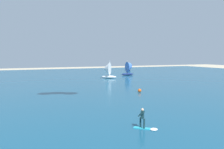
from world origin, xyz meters
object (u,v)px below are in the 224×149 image
(kitesurfer, at_px, (145,121))
(marker_buoy, at_px, (140,90))
(sailboat_far_right, at_px, (129,68))
(sailboat_near_shore, at_px, (107,70))
(sailboat_heeled_over, at_px, (129,67))

(kitesurfer, distance_m, marker_buoy, 17.83)
(sailboat_far_right, distance_m, marker_buoy, 30.50)
(marker_buoy, bearing_deg, sailboat_near_shore, 81.73)
(sailboat_near_shore, bearing_deg, sailboat_far_right, 30.32)
(sailboat_heeled_over, height_order, marker_buoy, sailboat_heeled_over)
(sailboat_far_right, relative_size, marker_buoy, 7.86)
(sailboat_near_shore, bearing_deg, sailboat_heeled_over, 50.60)
(kitesurfer, xyz_separation_m, sailboat_near_shore, (11.85, 37.91, 1.53))
(sailboat_heeled_over, bearing_deg, sailboat_far_right, -117.29)
(marker_buoy, bearing_deg, sailboat_heeled_over, 64.58)
(kitesurfer, xyz_separation_m, marker_buoy, (8.61, 15.60, -0.32))
(sailboat_heeled_over, bearing_deg, sailboat_near_shore, -129.40)
(kitesurfer, height_order, sailboat_far_right, sailboat_far_right)
(sailboat_heeled_over, relative_size, sailboat_far_right, 0.78)
(sailboat_near_shore, height_order, marker_buoy, sailboat_near_shore)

